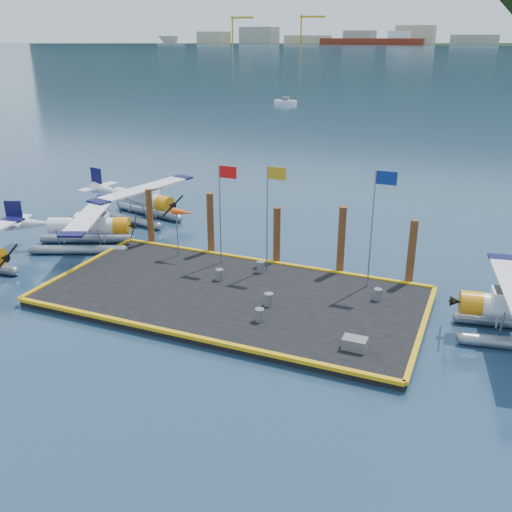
# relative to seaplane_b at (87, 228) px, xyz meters

# --- Properties ---
(ground) EXTENTS (4000.00, 4000.00, 0.00)m
(ground) POSITION_rel_seaplane_b_xyz_m (12.27, -3.52, -1.44)
(ground) COLOR #172E47
(ground) RESTS_ON ground
(dock) EXTENTS (20.00, 10.00, 0.40)m
(dock) POSITION_rel_seaplane_b_xyz_m (12.27, -3.52, -1.24)
(dock) COLOR black
(dock) RESTS_ON ground
(dock_bumpers) EXTENTS (20.25, 10.25, 0.18)m
(dock_bumpers) POSITION_rel_seaplane_b_xyz_m (12.27, -3.52, -0.95)
(dock_bumpers) COLOR #D3990C
(dock_bumpers) RESTS_ON dock
(seaplane_b) EXTENTS (8.60, 9.06, 3.30)m
(seaplane_b) POSITION_rel_seaplane_b_xyz_m (0.00, 0.00, 0.00)
(seaplane_b) COLOR gray
(seaplane_b) RESTS_ON ground
(seaplane_c) EXTENTS (8.99, 9.79, 3.47)m
(seaplane_c) POSITION_rel_seaplane_b_xyz_m (-0.25, 6.77, 0.07)
(seaplane_c) COLOR gray
(seaplane_c) RESTS_ON ground
(drum_0) EXTENTS (0.45, 0.45, 0.63)m
(drum_0) POSITION_rel_seaplane_b_xyz_m (10.85, -2.12, -0.72)
(drum_0) COLOR #58585D
(drum_0) RESTS_ON dock
(drum_1) EXTENTS (0.45, 0.45, 0.64)m
(drum_1) POSITION_rel_seaplane_b_xyz_m (14.86, -5.84, -0.72)
(drum_1) COLOR #58585D
(drum_1) RESTS_ON dock
(drum_2) EXTENTS (0.47, 0.47, 0.67)m
(drum_2) POSITION_rel_seaplane_b_xyz_m (14.63, -4.08, -0.71)
(drum_2) COLOR #58585D
(drum_2) RESTS_ON dock
(drum_4) EXTENTS (0.44, 0.44, 0.62)m
(drum_4) POSITION_rel_seaplane_b_xyz_m (19.65, -1.24, -0.73)
(drum_4) COLOR #58585D
(drum_4) RESTS_ON dock
(drum_5) EXTENTS (0.47, 0.47, 0.66)m
(drum_5) POSITION_rel_seaplane_b_xyz_m (12.57, -0.17, -0.71)
(drum_5) COLOR #58585D
(drum_5) RESTS_ON dock
(crate) EXTENTS (1.06, 0.71, 0.53)m
(crate) POSITION_rel_seaplane_b_xyz_m (19.74, -6.64, -0.77)
(crate) COLOR #58585D
(crate) RESTS_ON dock
(flagpole_red) EXTENTS (1.14, 0.08, 6.00)m
(flagpole_red) POSITION_rel_seaplane_b_xyz_m (9.98, 0.28, 2.96)
(flagpole_red) COLOR gray
(flagpole_red) RESTS_ON dock
(flagpole_yellow) EXTENTS (1.14, 0.08, 6.20)m
(flagpole_yellow) POSITION_rel_seaplane_b_xyz_m (12.97, 0.28, 3.07)
(flagpole_yellow) COLOR gray
(flagpole_yellow) RESTS_ON dock
(flagpole_blue) EXTENTS (1.14, 0.08, 6.50)m
(flagpole_blue) POSITION_rel_seaplane_b_xyz_m (18.97, 0.28, 3.25)
(flagpole_blue) COLOR gray
(flagpole_blue) RESTS_ON dock
(windsock) EXTENTS (1.40, 0.44, 3.12)m
(windsock) POSITION_rel_seaplane_b_xyz_m (7.25, 0.28, 1.79)
(windsock) COLOR gray
(windsock) RESTS_ON dock
(piling_0) EXTENTS (0.44, 0.44, 4.00)m
(piling_0) POSITION_rel_seaplane_b_xyz_m (3.77, 1.88, 0.56)
(piling_0) COLOR #4C2715
(piling_0) RESTS_ON ground
(piling_1) EXTENTS (0.44, 0.44, 4.20)m
(piling_1) POSITION_rel_seaplane_b_xyz_m (8.27, 1.88, 0.66)
(piling_1) COLOR #4C2715
(piling_1) RESTS_ON ground
(piling_2) EXTENTS (0.44, 0.44, 3.80)m
(piling_2) POSITION_rel_seaplane_b_xyz_m (12.77, 1.88, 0.46)
(piling_2) COLOR #4C2715
(piling_2) RESTS_ON ground
(piling_3) EXTENTS (0.44, 0.44, 4.30)m
(piling_3) POSITION_rel_seaplane_b_xyz_m (16.77, 1.88, 0.71)
(piling_3) COLOR #4C2715
(piling_3) RESTS_ON ground
(piling_4) EXTENTS (0.44, 0.44, 4.00)m
(piling_4) POSITION_rel_seaplane_b_xyz_m (20.77, 1.88, 0.56)
(piling_4) COLOR #4C2715
(piling_4) RESTS_ON ground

